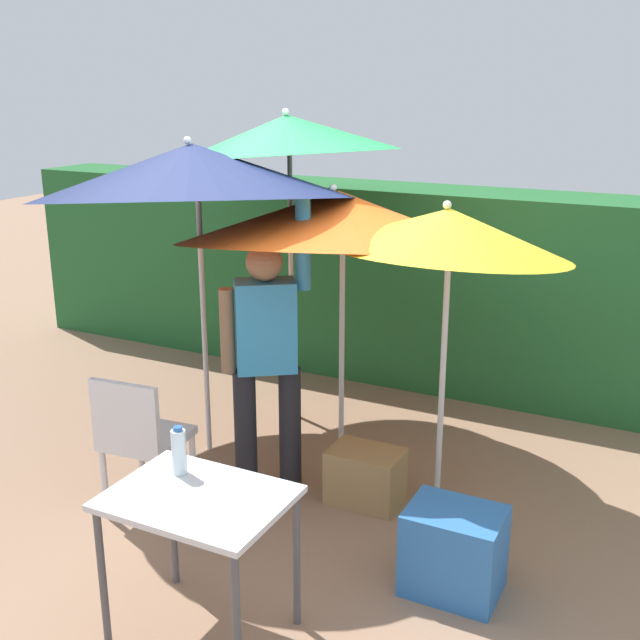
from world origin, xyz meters
TOP-DOWN VIEW (x-y plane):
  - ground_plane at (0.00, 0.00)m, footprint 24.00×24.00m
  - hedge_row at (0.00, 2.35)m, footprint 8.00×0.70m
  - umbrella_rainbow at (-0.93, 0.33)m, footprint 2.12×2.11m
  - umbrella_orange at (0.74, 0.46)m, footprint 1.45×1.46m
  - umbrella_yellow at (-0.07, 0.70)m, footprint 2.13×2.13m
  - umbrella_navy at (-0.68, 1.13)m, footprint 1.63×1.62m
  - person_vendor at (-0.24, 0.04)m, footprint 0.50×0.39m
  - chair_plastic at (-0.77, -0.54)m, footprint 0.48×0.48m
  - cooler_box at (1.13, -0.43)m, footprint 0.48×0.37m
  - crate_cardboard at (0.37, 0.18)m, footprint 0.44×0.31m
  - folding_table at (0.18, -1.27)m, footprint 0.80×0.60m
  - bottle_water at (-0.01, -1.14)m, footprint 0.07×0.07m

SIDE VIEW (x-z plane):
  - ground_plane at x=0.00m, z-range 0.00..0.00m
  - crate_cardboard at x=0.37m, z-range 0.00..0.35m
  - cooler_box at x=1.13m, z-range 0.00..0.46m
  - chair_plastic at x=-0.77m, z-range 0.07..0.96m
  - folding_table at x=0.18m, z-range 0.28..1.01m
  - hedge_row at x=0.00m, z-range 0.00..1.67m
  - bottle_water at x=-0.01m, z-range 0.73..0.97m
  - person_vendor at x=-0.24m, z-range -0.01..1.87m
  - umbrella_yellow at x=-0.07m, z-range 0.62..2.69m
  - umbrella_orange at x=0.74m, z-range 0.73..2.64m
  - umbrella_rainbow at x=-0.93m, z-range 0.78..3.12m
  - umbrella_navy at x=-0.68m, z-range 0.94..3.34m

